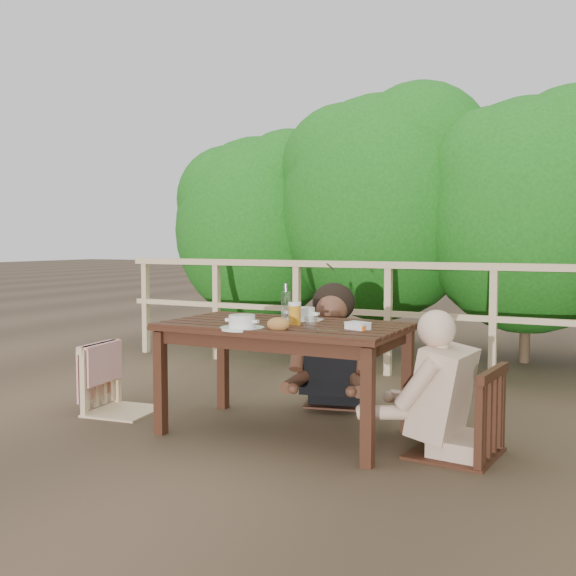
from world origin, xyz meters
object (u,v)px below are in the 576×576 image
at_px(beer_glass, 295,315).
at_px(tumbler, 310,324).
at_px(table, 284,379).
at_px(chair_left, 123,349).
at_px(bottle, 286,304).
at_px(chair_far, 336,346).
at_px(diner_right, 462,337).
at_px(bread_roll, 278,324).
at_px(chair_right, 456,370).
at_px(butter_tub, 358,327).
at_px(soup_far, 302,315).
at_px(woman, 337,311).
at_px(soup_near, 242,322).

distance_m(beer_glass, tumbler, 0.24).
bearing_deg(beer_glass, table, 155.07).
height_order(chair_left, bottle, bottle).
height_order(chair_far, bottle, bottle).
distance_m(table, beer_glass, 0.42).
relative_size(diner_right, bread_roll, 9.56).
bearing_deg(chair_right, tumbler, -65.33).
bearing_deg(butter_tub, soup_far, 167.10).
distance_m(chair_far, diner_right, 1.34).
height_order(soup_far, bread_roll, soup_far).
distance_m(chair_right, bottle, 1.10).
distance_m(chair_far, tumbler, 1.12).
xyz_separation_m(chair_left, bottle, (1.21, 0.12, 0.35)).
distance_m(chair_right, diner_right, 0.19).
height_order(bread_roll, bottle, bottle).
bearing_deg(chair_left, woman, -59.80).
relative_size(table, chair_left, 1.63).
bearing_deg(tumbler, soup_near, -167.23).
distance_m(chair_far, soup_near, 1.17).
relative_size(beer_glass, bottle, 0.59).
bearing_deg(soup_near, bread_roll, 5.03).
xyz_separation_m(woman, bread_roll, (0.11, -1.13, 0.04)).
height_order(diner_right, bottle, diner_right).
bearing_deg(soup_near, soup_far, 73.63).
relative_size(beer_glass, tumbler, 1.75).
bearing_deg(soup_near, beer_glass, 48.38).
distance_m(diner_right, bottle, 1.09).
height_order(chair_right, soup_far, chair_right).
distance_m(bread_roll, bottle, 0.36).
xyz_separation_m(soup_far, beer_glass, (0.07, -0.26, 0.03)).
bearing_deg(table, diner_right, 3.43).
height_order(chair_far, chair_right, chair_right).
distance_m(soup_near, tumbler, 0.41).
xyz_separation_m(bottle, tumbler, (0.29, -0.26, -0.08)).
distance_m(chair_left, tumbler, 1.53).
bearing_deg(woman, beer_glass, 82.87).
height_order(chair_left, bread_roll, chair_left).
bearing_deg(diner_right, bottle, 95.78).
distance_m(table, chair_right, 1.05).
distance_m(diner_right, butter_tub, 0.57).
xyz_separation_m(chair_right, beer_glass, (-0.94, -0.11, 0.27)).
distance_m(table, soup_near, 0.50).
relative_size(diner_right, soup_far, 4.86).
height_order(chair_left, woman, woman).
relative_size(soup_near, butter_tub, 2.00).
distance_m(bottle, butter_tub, 0.55).
relative_size(chair_far, chair_right, 0.89).
relative_size(woman, tumbler, 16.11).
bearing_deg(soup_near, chair_far, 83.96).
distance_m(chair_right, tumbler, 0.84).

